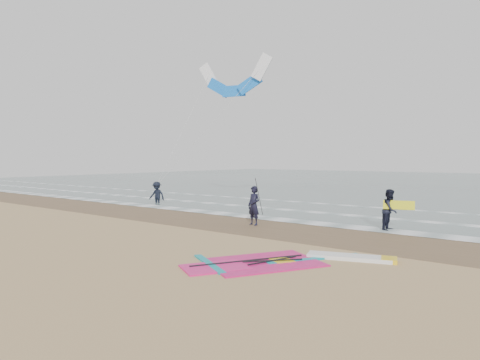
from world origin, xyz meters
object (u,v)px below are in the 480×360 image
Objects in this scene: person_standing at (254,206)px; surf_kite at (234,81)px; person_wading at (157,190)px; person_walking at (390,210)px; windsurf_rig at (288,261)px.

person_standing is 12.91m from surf_kite.
surf_kite is at bearing 30.75° from person_wading.
surf_kite reaches higher than person_walking.
person_standing is 1.00× the size of person_wading.
person_walking is at bearing 33.14° from person_standing.
person_walking is 0.20× the size of surf_kite.
person_wading is 9.41m from surf_kite.
surf_kite is (-12.80, 5.02, 7.70)m from person_walking.
windsurf_rig is 3.00× the size of person_standing.
surf_kite is at bearing 142.83° from person_standing.
surf_kite reaches higher than person_wading.
person_walking is at bearing -16.77° from person_wading.
person_wading reaches higher than person_standing.
person_standing reaches higher than windsurf_rig.
windsurf_rig is 3.00× the size of person_wading.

